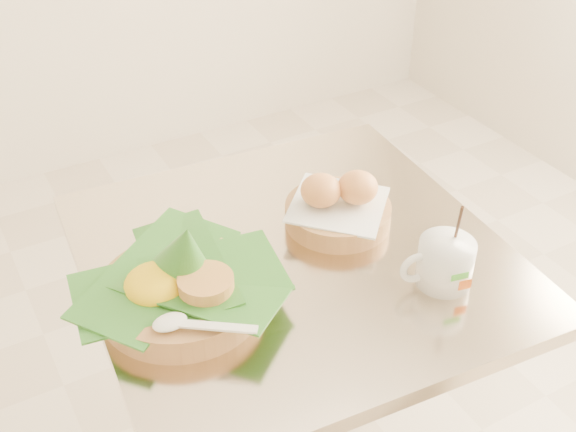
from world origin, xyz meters
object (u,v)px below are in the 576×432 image
rice_basket (180,284)px  coffee_mug (444,262)px  cafe_table (294,343)px  bread_basket (338,206)px

rice_basket → coffee_mug: size_ratio=2.07×
cafe_table → coffee_mug: (0.17, -0.19, 0.26)m
coffee_mug → bread_basket: bearing=104.6°
cafe_table → rice_basket: bearing=-172.7°
cafe_table → bread_basket: bread_basket is taller
bread_basket → cafe_table: bearing=-160.9°
bread_basket → coffee_mug: bearing=-75.4°
cafe_table → coffee_mug: size_ratio=4.77×
cafe_table → coffee_mug: 0.36m
bread_basket → coffee_mug: 0.23m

